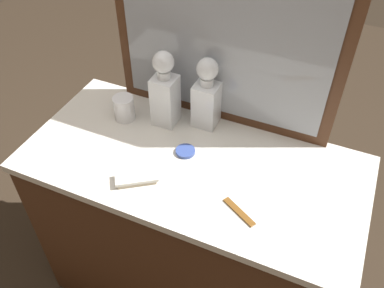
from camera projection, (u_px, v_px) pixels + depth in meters
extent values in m
plane|color=#2D2319|center=(192.00, 282.00, 1.95)|extent=(6.00, 6.00, 0.00)
cube|color=#472816|center=(192.00, 234.00, 1.68)|extent=(1.13, 0.54, 0.79)
cube|color=silver|center=(192.00, 164.00, 1.40)|extent=(1.16, 0.56, 0.03)
cube|color=#472816|center=(226.00, 18.00, 1.30)|extent=(0.80, 0.03, 0.80)
cube|color=gray|center=(224.00, 20.00, 1.29)|extent=(0.72, 0.01, 0.72)
cube|color=white|center=(206.00, 105.00, 1.48)|extent=(0.09, 0.09, 0.17)
cube|color=#8C4C14|center=(206.00, 112.00, 1.51)|extent=(0.07, 0.07, 0.10)
cylinder|color=white|center=(207.00, 81.00, 1.41)|extent=(0.05, 0.05, 0.03)
sphere|color=white|center=(207.00, 69.00, 1.38)|extent=(0.08, 0.08, 0.08)
cube|color=white|center=(165.00, 101.00, 1.48)|extent=(0.08, 0.08, 0.19)
cube|color=#8C4C14|center=(166.00, 105.00, 1.50)|extent=(0.07, 0.07, 0.15)
cylinder|color=white|center=(164.00, 74.00, 1.41)|extent=(0.05, 0.05, 0.03)
sphere|color=white|center=(163.00, 62.00, 1.37)|extent=(0.08, 0.08, 0.08)
cylinder|color=white|center=(124.00, 108.00, 1.53)|extent=(0.08, 0.08, 0.09)
cylinder|color=silver|center=(125.00, 117.00, 1.56)|extent=(0.07, 0.07, 0.01)
cube|color=#B7A88C|center=(137.00, 179.00, 1.33)|extent=(0.13, 0.11, 0.01)
cube|color=beige|center=(136.00, 177.00, 1.32)|extent=(0.15, 0.13, 0.01)
cylinder|color=#33478C|center=(185.00, 151.00, 1.42)|extent=(0.07, 0.07, 0.01)
cube|color=brown|center=(239.00, 212.00, 1.24)|extent=(0.12, 0.08, 0.01)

